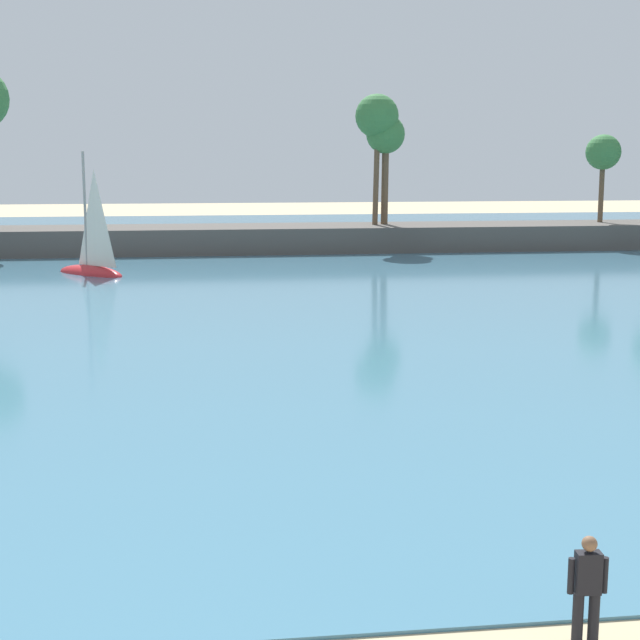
% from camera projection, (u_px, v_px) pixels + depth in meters
% --- Properties ---
extents(sea, '(220.00, 93.69, 0.06)m').
position_uv_depth(sea, '(192.00, 263.00, 58.71)').
color(sea, teal).
rests_on(sea, ground).
extents(palm_headland, '(115.95, 6.06, 13.42)m').
position_uv_depth(palm_headland, '(101.00, 202.00, 64.14)').
color(palm_headland, '#514C47').
rests_on(palm_headland, ground).
extents(person_at_waterline, '(0.55, 0.23, 1.67)m').
position_uv_depth(person_at_waterline, '(587.00, 590.00, 12.74)').
color(person_at_waterline, black).
rests_on(person_at_waterline, ground).
extents(sailboat_mid_bay, '(4.64, 4.62, 7.30)m').
position_uv_depth(sailboat_mid_bay, '(91.00, 263.00, 53.04)').
color(sailboat_mid_bay, red).
rests_on(sailboat_mid_bay, sea).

